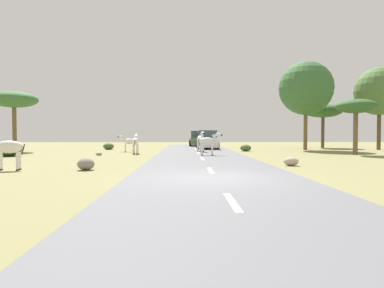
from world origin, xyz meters
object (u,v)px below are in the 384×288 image
(zebra_0, at_px, (201,139))
(rock_1, at_px, (291,161))
(tree_0, at_px, (306,88))
(tree_4, at_px, (323,111))
(zebra_3, at_px, (128,142))
(zebra_4, at_px, (136,141))
(bush_1, at_px, (246,148))
(zebra_2, at_px, (7,147))
(rock_2, at_px, (99,154))
(car_1, at_px, (207,140))
(car_0, at_px, (198,139))
(bush_2, at_px, (9,149))
(zebra_1, at_px, (208,141))
(bush_0, at_px, (109,146))
(tree_1, at_px, (356,107))
(rock_0, at_px, (86,164))
(tree_3, at_px, (380,91))
(tree_2, at_px, (14,100))

(zebra_0, xyz_separation_m, rock_1, (3.73, -10.83, -0.84))
(tree_0, bearing_deg, tree_4, 51.39)
(zebra_3, xyz_separation_m, zebra_4, (1.03, -2.85, 0.09))
(bush_1, bearing_deg, zebra_2, -131.51)
(tree_4, bearing_deg, rock_2, -151.08)
(zebra_4, distance_m, car_1, 9.01)
(car_0, distance_m, bush_2, 20.90)
(zebra_1, xyz_separation_m, bush_0, (-8.69, 8.75, -0.67))
(zebra_0, bearing_deg, zebra_2, 44.37)
(car_0, relative_size, tree_4, 0.96)
(zebra_3, bearing_deg, zebra_1, -144.02)
(tree_1, bearing_deg, rock_0, -149.70)
(tree_0, distance_m, rock_2, 19.11)
(zebra_2, xyz_separation_m, tree_1, (19.48, 9.51, 2.43))
(bush_2, distance_m, rock_2, 5.80)
(zebra_4, bearing_deg, tree_0, 17.77)
(tree_3, bearing_deg, bush_2, -165.06)
(zebra_0, xyz_separation_m, bush_1, (3.89, 1.68, -0.77))
(bush_1, bearing_deg, tree_2, 179.65)
(bush_1, height_order, rock_1, bush_1)
(zebra_3, relative_size, zebra_4, 0.88)
(tree_1, relative_size, rock_1, 5.67)
(rock_0, bearing_deg, zebra_3, 92.29)
(zebra_1, xyz_separation_m, zebra_3, (-6.23, 5.05, -0.14))
(zebra_3, xyz_separation_m, tree_0, (15.63, 2.69, 4.76))
(zebra_2, relative_size, bush_2, 1.00)
(zebra_3, xyz_separation_m, bush_1, (9.80, 0.65, -0.56))
(tree_4, height_order, bush_1, tree_4)
(car_1, xyz_separation_m, tree_3, (15.70, -1.32, 4.50))
(bush_1, bearing_deg, car_1, 131.30)
(car_1, relative_size, tree_0, 0.54)
(zebra_1, distance_m, bush_0, 12.35)
(tree_3, bearing_deg, car_0, 152.89)
(zebra_0, distance_m, tree_4, 15.55)
(rock_2, bearing_deg, tree_0, 22.47)
(zebra_1, xyz_separation_m, tree_1, (10.55, 1.09, 2.40))
(tree_2, xyz_separation_m, rock_1, (19.24, -12.63, -4.08))
(zebra_2, height_order, bush_0, zebra_2)
(zebra_2, distance_m, car_0, 26.15)
(zebra_4, xyz_separation_m, car_1, (5.74, 6.95, -0.08))
(tree_2, xyz_separation_m, bush_2, (2.59, -5.85, -3.77))
(zebra_2, xyz_separation_m, tree_4, (21.69, 20.36, 2.85))
(bush_1, xyz_separation_m, rock_1, (-0.16, -12.51, -0.08))
(tree_2, bearing_deg, tree_1, -10.16)
(bush_0, distance_m, bush_1, 12.63)
(tree_3, bearing_deg, zebra_1, -154.23)
(tree_0, xyz_separation_m, tree_3, (6.83, 0.10, -0.24))
(car_1, bearing_deg, tree_4, 12.95)
(tree_2, bearing_deg, zebra_1, -20.18)
(tree_1, distance_m, rock_1, 11.12)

